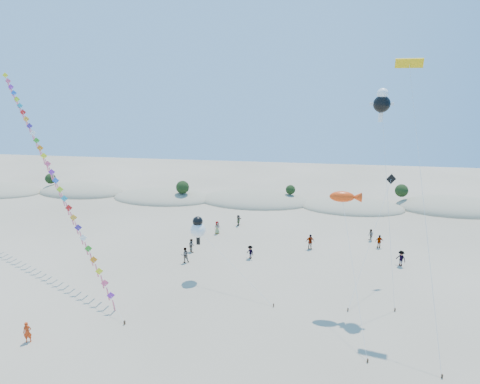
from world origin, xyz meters
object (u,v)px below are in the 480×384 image
parafoil_kite (410,70)px  flyer_foreground (27,332)px  fish_kite (346,197)px  kite_train (48,165)px

parafoil_kite → flyer_foreground: size_ratio=12.77×
fish_kite → flyer_foreground: fish_kite is taller
fish_kite → flyer_foreground: bearing=-158.4°
kite_train → flyer_foreground: kite_train is taller
fish_kite → flyer_foreground: 27.87m
kite_train → fish_kite: kite_train is taller
fish_kite → flyer_foreground: size_ratio=6.30×
kite_train → parafoil_kite: 36.85m
parafoil_kite → flyer_foreground: 36.20m
kite_train → parafoil_kite: (35.25, -4.76, 9.65)m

